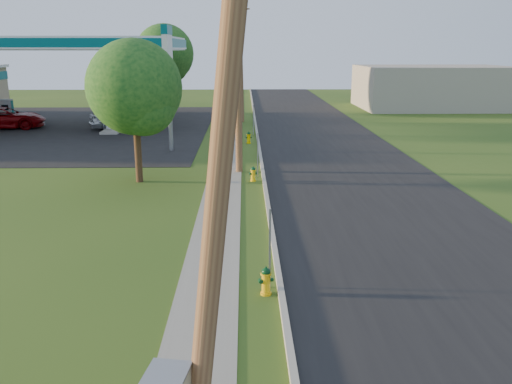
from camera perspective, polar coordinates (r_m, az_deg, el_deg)
road at (r=19.40m, az=13.29°, el=-2.38°), size 8.00×120.00×0.02m
curb at (r=18.79m, az=1.40°, el=-2.33°), size 0.15×120.00×0.15m
sidewalk at (r=18.81m, az=-3.94°, el=-2.53°), size 1.50×120.00×0.03m
forecourt at (r=43.26m, az=-22.58°, el=6.28°), size 26.00×28.00×0.02m
utility_pole_near at (r=6.98m, az=-3.38°, el=8.02°), size 1.40×0.32×9.48m
utility_pole_mid at (r=24.94m, az=-1.87°, el=13.31°), size 1.40×0.32×9.80m
utility_pole_far at (r=42.94m, az=-1.62°, el=13.77°), size 1.40×0.32×9.50m
sign_post_near at (r=13.00m, az=1.47°, el=-6.01°), size 0.05×0.04×2.00m
sign_post_mid at (r=24.38m, az=0.19°, el=3.93°), size 0.05×0.04×2.00m
sign_post_far at (r=36.43m, az=-0.29°, el=7.58°), size 0.05×0.04×2.00m
gas_canopy at (r=42.20m, az=-20.78°, el=14.31°), size 18.18×9.18×6.40m
fuel_pump_ne at (r=39.33m, az=-14.80°, el=7.22°), size 1.20×3.20×1.90m
fuel_pump_sw at (r=45.96m, az=-24.71°, el=7.40°), size 1.20×3.20×1.90m
fuel_pump_se at (r=43.20m, az=-13.59°, el=7.95°), size 1.20×3.20×1.90m
price_pylon at (r=30.71m, az=-9.30°, el=14.32°), size 0.34×2.04×6.85m
distant_building at (r=56.13m, az=18.16°, el=10.45°), size 14.00×10.00×4.00m
tree_verge at (r=23.49m, az=-12.46°, el=10.32°), size 4.00×4.00×6.07m
tree_lot at (r=49.31m, az=-9.50°, el=13.94°), size 5.11×5.11×7.74m
hydrant_near at (r=12.89m, az=1.06°, el=-9.34°), size 0.37×0.33×0.70m
hydrant_mid at (r=23.65m, az=-0.30°, el=1.92°), size 0.35×0.31×0.67m
hydrant_far at (r=33.25m, az=-0.78°, el=5.75°), size 0.38×0.34×0.73m
car_red at (r=43.33m, az=-24.98°, el=7.08°), size 6.02×3.65×1.56m
car_silver at (r=40.60m, az=-13.87°, el=7.60°), size 4.99×3.53×1.58m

